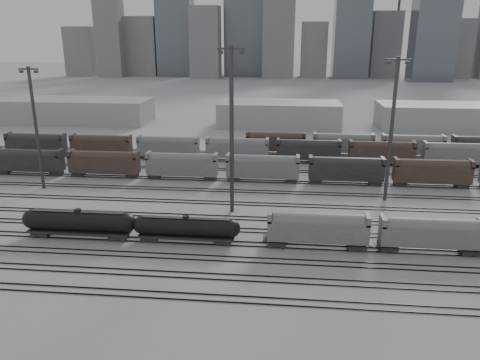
# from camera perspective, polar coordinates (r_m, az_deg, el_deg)

# --- Properties ---
(ground) EXTENTS (900.00, 900.00, 0.00)m
(ground) POSITION_cam_1_polar(r_m,az_deg,el_deg) (69.09, -5.46, -7.91)
(ground) COLOR #B9B9BE
(ground) RESTS_ON ground
(tracks) EXTENTS (220.00, 71.50, 0.16)m
(tracks) POSITION_cam_1_polar(r_m,az_deg,el_deg) (84.96, -3.20, -2.87)
(tracks) COLOR black
(tracks) RESTS_ON ground
(tank_car_a) EXTENTS (17.54, 2.92, 4.33)m
(tank_car_a) POSITION_cam_1_polar(r_m,az_deg,el_deg) (74.39, -19.05, -4.84)
(tank_car_a) COLOR black
(tank_car_a) RESTS_ON ground
(tank_car_b) EXTENTS (15.98, 2.66, 3.95)m
(tank_car_b) POSITION_cam_1_polar(r_m,az_deg,el_deg) (69.35, -6.57, -5.78)
(tank_car_b) COLOR black
(tank_car_b) RESTS_ON ground
(hopper_car_a) EXTENTS (14.31, 2.84, 5.12)m
(hopper_car_a) POSITION_cam_1_polar(r_m,az_deg,el_deg) (67.68, 9.45, -5.70)
(hopper_car_a) COLOR black
(hopper_car_a) RESTS_ON ground
(hopper_car_b) EXTENTS (13.82, 2.75, 4.94)m
(hopper_car_b) POSITION_cam_1_polar(r_m,az_deg,el_deg) (70.54, 22.22, -5.93)
(hopper_car_b) COLOR black
(hopper_car_b) RESTS_ON ground
(light_mast_b) EXTENTS (3.80, 0.61, 23.73)m
(light_mast_b) POSITION_cam_1_polar(r_m,az_deg,el_deg) (98.40, -23.63, 6.06)
(light_mast_b) COLOR #39393C
(light_mast_b) RESTS_ON ground
(light_mast_c) EXTENTS (4.45, 0.71, 27.78)m
(light_mast_c) POSITION_cam_1_polar(r_m,az_deg,el_deg) (77.28, -1.03, 6.41)
(light_mast_c) COLOR #39393C
(light_mast_c) RESTS_ON ground
(light_mast_d) EXTENTS (4.13, 0.66, 25.83)m
(light_mast_d) POSITION_cam_1_polar(r_m,az_deg,el_deg) (87.50, 18.02, 6.16)
(light_mast_d) COLOR #39393C
(light_mast_d) RESTS_ON ground
(bg_string_near) EXTENTS (151.00, 3.00, 5.60)m
(bg_string_near) POSITION_cam_1_polar(r_m,az_deg,el_deg) (97.06, 2.77, 1.41)
(bg_string_near) COLOR gray
(bg_string_near) RESTS_ON ground
(bg_string_mid) EXTENTS (151.00, 3.00, 5.60)m
(bg_string_mid) POSITION_cam_1_polar(r_m,az_deg,el_deg) (112.53, 8.33, 3.48)
(bg_string_mid) COLOR black
(bg_string_mid) RESTS_ON ground
(bg_string_far) EXTENTS (66.00, 3.00, 5.60)m
(bg_string_far) POSITION_cam_1_polar(r_m,az_deg,el_deg) (122.32, 16.42, 4.06)
(bg_string_far) COLOR #4D3831
(bg_string_far) RESTS_ON ground
(warehouse_left) EXTENTS (50.00, 18.00, 8.00)m
(warehouse_left) POSITION_cam_1_polar(r_m,az_deg,el_deg) (174.21, -19.14, 8.00)
(warehouse_left) COLOR #A6A5A8
(warehouse_left) RESTS_ON ground
(warehouse_mid) EXTENTS (40.00, 18.00, 8.00)m
(warehouse_mid) POSITION_cam_1_polar(r_m,az_deg,el_deg) (158.30, 4.79, 8.03)
(warehouse_mid) COLOR #A6A5A8
(warehouse_mid) RESTS_ON ground
(warehouse_right) EXTENTS (35.00, 18.00, 8.00)m
(warehouse_right) POSITION_cam_1_polar(r_m,az_deg,el_deg) (165.16, 22.54, 7.17)
(warehouse_right) COLOR #A6A5A8
(warehouse_right) RESTS_ON ground
(skyline) EXTENTS (316.00, 22.40, 95.00)m
(skyline) POSITION_cam_1_polar(r_m,az_deg,el_deg) (341.28, 5.79, 18.13)
(skyline) COLOR gray
(skyline) RESTS_ON ground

